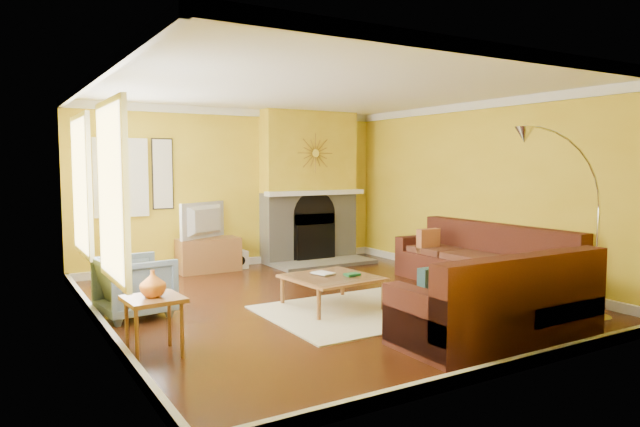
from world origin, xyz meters
TOP-DOWN VIEW (x-y plane):
  - floor at (0.00, 0.00)m, footprint 5.50×6.00m
  - ceiling at (0.00, 0.00)m, footprint 5.50×6.00m
  - wall_back at (0.00, 3.01)m, footprint 5.50×0.02m
  - wall_front at (0.00, -3.01)m, footprint 5.50×0.02m
  - wall_left at (-2.76, 0.00)m, footprint 0.02×6.00m
  - wall_right at (2.76, 0.00)m, footprint 0.02×6.00m
  - baseboard at (0.00, 0.00)m, footprint 5.50×6.00m
  - crown_molding at (0.00, 0.00)m, footprint 5.50×6.00m
  - window_left_near at (-2.72, 1.30)m, footprint 0.06×1.22m
  - window_left_far at (-2.72, -0.60)m, footprint 0.06×1.22m
  - window_back at (-1.90, 2.96)m, footprint 0.82×0.06m
  - wall_art at (-1.25, 2.97)m, footprint 0.34×0.04m
  - fireplace at (1.35, 2.80)m, footprint 1.80×0.40m
  - mantel at (1.35, 2.56)m, footprint 1.92×0.22m
  - hearth at (1.35, 2.25)m, footprint 1.80×0.70m
  - sunburst at (1.35, 2.57)m, footprint 0.70×0.04m
  - rug at (0.17, -0.68)m, footprint 2.40×1.80m
  - sectional_sofa at (1.15, -0.89)m, footprint 3.19×3.62m
  - coffee_table at (-0.11, -0.33)m, footprint 1.08×1.08m
  - media_console at (-0.61, 2.69)m, footprint 1.00×0.45m
  - tv at (-0.61, 2.69)m, footprint 0.96×0.62m
  - subwoofer at (-0.09, 2.73)m, footprint 0.30×0.30m
  - armchair at (-2.28, 0.48)m, footprint 0.87×0.85m
  - side_table at (-2.45, -1.00)m, footprint 0.53×0.53m
  - vase at (-2.45, -1.00)m, footprint 0.24×0.24m
  - book at (-0.26, -0.23)m, footprint 0.26×0.31m
  - arc_lamp at (1.53, -2.36)m, footprint 1.35×0.36m

SIDE VIEW (x-z plane):
  - floor at x=0.00m, z-range -0.02..0.00m
  - rug at x=0.17m, z-range 0.00..0.02m
  - hearth at x=1.35m, z-range 0.00..0.06m
  - baseboard at x=0.00m, z-range 0.00..0.12m
  - subwoofer at x=-0.09m, z-range 0.00..0.30m
  - coffee_table at x=-0.11m, z-range 0.00..0.40m
  - media_console at x=-0.61m, z-range 0.00..0.55m
  - side_table at x=-2.45m, z-range 0.00..0.55m
  - armchair at x=-2.28m, z-range 0.00..0.71m
  - book at x=-0.26m, z-range 0.40..0.42m
  - sectional_sofa at x=1.15m, z-range 0.00..0.90m
  - vase at x=-2.45m, z-range 0.55..0.80m
  - tv at x=-0.61m, z-range 0.55..1.14m
  - arc_lamp at x=1.53m, z-range 0.00..2.12m
  - mantel at x=1.35m, z-range 1.21..1.29m
  - wall_back at x=0.00m, z-range 0.00..2.70m
  - wall_front at x=0.00m, z-range 0.00..2.70m
  - wall_left at x=-2.76m, z-range 0.00..2.70m
  - wall_right at x=2.76m, z-range 0.00..2.70m
  - fireplace at x=1.35m, z-range 0.00..2.70m
  - window_left_near at x=-2.72m, z-range 0.64..2.36m
  - window_left_far at x=-2.72m, z-range 0.64..2.36m
  - window_back at x=-1.90m, z-range 0.94..2.16m
  - wall_art at x=-1.25m, z-range 1.03..2.17m
  - sunburst at x=1.35m, z-range 1.60..2.30m
  - crown_molding at x=0.00m, z-range 2.58..2.70m
  - ceiling at x=0.00m, z-range 2.70..2.72m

